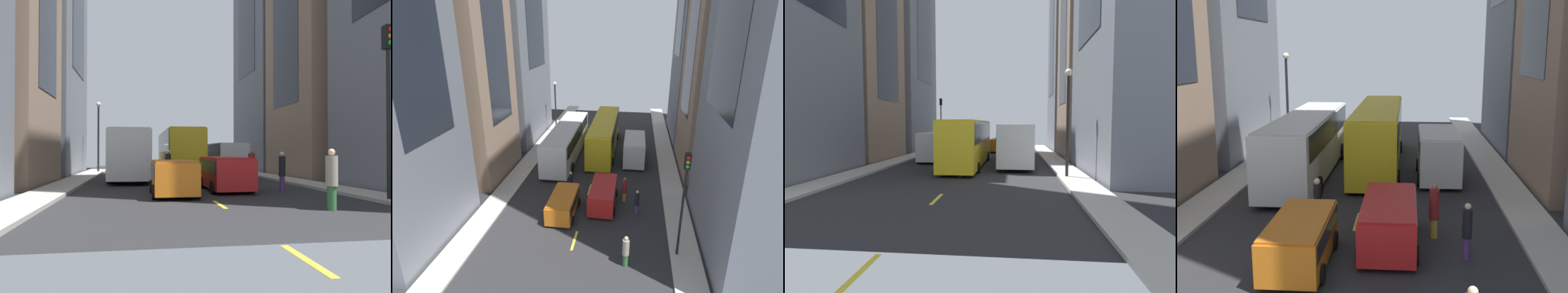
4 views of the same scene
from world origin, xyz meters
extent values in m
plane|color=#28282B|center=(0.00, 0.00, 0.00)|extent=(39.71, 39.71, 0.00)
cube|color=#B2ADA3|center=(-6.95, 0.00, 0.07)|extent=(1.81, 44.00, 0.15)
cube|color=#B2ADA3|center=(6.95, 0.00, 0.07)|extent=(1.81, 44.00, 0.15)
cube|color=yellow|center=(0.00, -21.00, 0.01)|extent=(0.16, 2.00, 0.01)
cube|color=yellow|center=(0.00, -14.00, 0.01)|extent=(0.16, 2.00, 0.01)
cube|color=yellow|center=(0.00, -7.00, 0.01)|extent=(0.16, 2.00, 0.01)
cube|color=yellow|center=(0.00, 0.00, 0.01)|extent=(0.16, 2.00, 0.01)
cube|color=yellow|center=(0.00, 7.00, 0.01)|extent=(0.16, 2.00, 0.01)
cube|color=yellow|center=(0.00, 14.00, 0.01)|extent=(0.16, 2.00, 0.01)
cube|color=yellow|center=(0.00, 21.00, 0.01)|extent=(0.16, 2.00, 0.01)
cube|color=slate|center=(-11.82, -15.12, 15.68)|extent=(7.52, 8.59, 31.36)
cube|color=#1E232D|center=(-11.82, -15.12, 15.68)|extent=(7.59, 4.72, 17.25)
cube|color=#937760|center=(-11.45, -5.05, 11.82)|extent=(6.79, 7.53, 23.65)
cube|color=#1E232D|center=(-11.45, -5.05, 11.82)|extent=(6.85, 4.14, 13.01)
cube|color=#937760|center=(11.40, -0.77, 12.13)|extent=(6.68, 8.60, 24.27)
cube|color=#1E232D|center=(11.40, -0.77, 12.13)|extent=(6.75, 4.73, 13.35)
cube|color=silver|center=(-3.44, 0.04, 1.77)|extent=(2.55, 12.61, 3.00)
cube|color=black|center=(-3.44, 0.04, 2.62)|extent=(2.60, 11.61, 1.20)
cube|color=beige|center=(-3.44, 0.04, 3.31)|extent=(2.45, 12.11, 0.08)
cylinder|color=black|center=(-4.61, 3.95, 0.50)|extent=(0.46, 1.00, 1.00)
cylinder|color=black|center=(-2.26, 3.95, 0.50)|extent=(0.46, 1.00, 1.00)
cylinder|color=black|center=(-4.61, -3.87, 0.50)|extent=(0.46, 1.00, 1.00)
cylinder|color=black|center=(-2.26, -3.87, 0.50)|extent=(0.46, 1.00, 1.00)
cube|color=yellow|center=(0.28, 2.42, 1.86)|extent=(2.45, 12.55, 3.30)
cube|color=black|center=(0.28, 2.42, 2.72)|extent=(2.50, 11.55, 1.48)
cube|color=gold|center=(0.28, 2.42, 3.55)|extent=(2.35, 12.05, 0.08)
cylinder|color=black|center=(-0.85, 6.31, 0.38)|extent=(0.44, 0.76, 0.76)
cylinder|color=black|center=(1.40, 6.31, 0.38)|extent=(0.44, 0.76, 0.76)
cylinder|color=black|center=(-0.85, -1.47, 0.38)|extent=(0.44, 0.76, 0.76)
cylinder|color=black|center=(1.40, -1.47, 0.38)|extent=(0.44, 0.76, 0.76)
cube|color=white|center=(3.62, -0.22, 1.35)|extent=(2.05, 5.17, 2.30)
cube|color=black|center=(3.62, -0.22, 2.10)|extent=(2.09, 4.76, 0.69)
cube|color=silver|center=(3.62, -0.22, 2.54)|extent=(1.97, 4.97, 0.08)
cylinder|color=black|center=(2.68, 1.39, 0.36)|extent=(0.37, 0.72, 0.72)
cylinder|color=black|center=(4.56, 1.39, 0.36)|extent=(0.37, 0.72, 0.72)
cylinder|color=black|center=(2.68, -1.82, 0.36)|extent=(0.37, 0.72, 0.72)
cylinder|color=black|center=(4.56, -1.82, 0.36)|extent=(0.37, 0.72, 0.72)
cube|color=red|center=(1.38, -9.20, 0.88)|extent=(1.87, 4.58, 1.42)
cube|color=black|center=(1.38, -9.20, 1.24)|extent=(1.91, 4.21, 0.60)
cube|color=#A91A1A|center=(1.38, -9.20, 1.63)|extent=(1.80, 4.39, 0.08)
cylinder|color=black|center=(0.52, -7.78, 0.31)|extent=(0.34, 0.62, 0.62)
cylinder|color=black|center=(2.24, -7.78, 0.31)|extent=(0.34, 0.62, 0.62)
cylinder|color=black|center=(0.52, -10.62, 0.31)|extent=(0.34, 0.62, 0.62)
cylinder|color=black|center=(2.24, -10.62, 0.31)|extent=(0.34, 0.62, 0.62)
cube|color=orange|center=(-1.41, -10.91, 0.82)|extent=(1.80, 4.11, 1.31)
cube|color=black|center=(-1.41, -10.91, 1.15)|extent=(1.83, 3.78, 0.55)
cube|color=#BE6115|center=(-1.41, -10.91, 1.52)|extent=(1.73, 3.94, 0.08)
cylinder|color=black|center=(-2.23, -9.64, 0.31)|extent=(0.32, 0.62, 0.62)
cylinder|color=black|center=(-0.58, -9.64, 0.31)|extent=(0.32, 0.62, 0.62)
cylinder|color=black|center=(-2.23, -12.19, 0.31)|extent=(0.32, 0.62, 0.62)
cylinder|color=black|center=(-0.58, -12.19, 0.31)|extent=(0.32, 0.62, 0.62)
cylinder|color=gold|center=(2.98, -8.43, 0.37)|extent=(0.27, 0.27, 0.74)
cylinder|color=maroon|center=(2.98, -8.43, 1.30)|extent=(0.37, 0.37, 1.12)
sphere|color=#8C6647|center=(2.98, -8.43, 1.96)|extent=(0.20, 0.20, 0.20)
cylinder|color=#593372|center=(3.97, -10.16, 0.38)|extent=(0.24, 0.24, 0.75)
cylinder|color=black|center=(3.97, -10.16, 1.24)|extent=(0.32, 0.32, 0.98)
sphere|color=beige|center=(3.97, -10.16, 1.84)|extent=(0.22, 0.22, 0.22)
cylinder|color=#336B38|center=(-1.40, -8.02, 0.38)|extent=(0.22, 0.22, 0.77)
cylinder|color=black|center=(-1.40, -8.02, 1.30)|extent=(0.30, 0.30, 1.07)
sphere|color=beige|center=(-1.40, -8.02, 1.96)|extent=(0.24, 0.24, 0.24)
cylinder|color=#336B38|center=(3.37, -15.86, 0.40)|extent=(0.30, 0.30, 0.81)
cylinder|color=gray|center=(3.37, -15.86, 1.31)|extent=(0.40, 0.40, 1.00)
sphere|color=beige|center=(3.37, -15.86, 1.92)|extent=(0.23, 0.23, 0.23)
cylinder|color=black|center=(6.45, -14.53, 3.00)|extent=(0.14, 0.14, 5.71)
cube|color=black|center=(6.45, -14.53, 6.31)|extent=(0.32, 0.32, 0.90)
sphere|color=red|center=(6.45, -14.71, 6.56)|extent=(0.20, 0.20, 0.20)
sphere|color=orange|center=(6.45, -14.71, 6.31)|extent=(0.20, 0.20, 0.20)
sphere|color=green|center=(6.45, -14.71, 6.06)|extent=(0.20, 0.20, 0.20)
cylinder|color=black|center=(-6.55, 7.88, 3.17)|extent=(0.18, 0.18, 6.03)
sphere|color=silver|center=(-6.55, 7.88, 6.36)|extent=(0.44, 0.44, 0.44)
camera|label=1|loc=(-2.98, -27.22, 1.92)|focal=33.96mm
camera|label=2|loc=(3.46, -31.12, 13.21)|focal=29.55mm
camera|label=3|loc=(-3.39, 27.50, 3.27)|focal=29.32mm
camera|label=4|loc=(1.97, -24.96, 6.86)|focal=43.47mm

